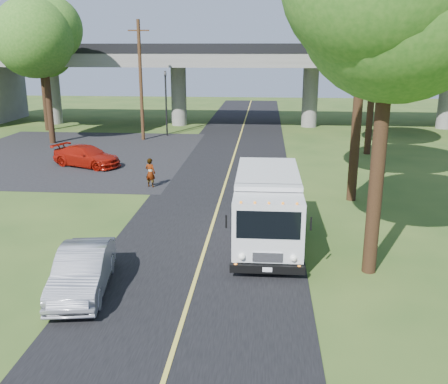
# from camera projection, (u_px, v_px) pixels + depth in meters

# --- Properties ---
(ground) EXTENTS (120.00, 120.00, 0.00)m
(ground) POSITION_uv_depth(u_px,v_px,m) (196.00, 279.00, 15.62)
(ground) COLOR #2D4B1B
(ground) RESTS_ON ground
(road) EXTENTS (7.00, 90.00, 0.02)m
(road) POSITION_uv_depth(u_px,v_px,m) (223.00, 191.00, 25.19)
(road) COLOR black
(road) RESTS_ON ground
(parking_lot) EXTENTS (16.00, 18.00, 0.01)m
(parking_lot) POSITION_uv_depth(u_px,v_px,m) (72.00, 155.00, 33.74)
(parking_lot) COLOR black
(parking_lot) RESTS_ON ground
(lane_line) EXTENTS (0.12, 90.00, 0.01)m
(lane_line) POSITION_uv_depth(u_px,v_px,m) (223.00, 190.00, 25.19)
(lane_line) COLOR gold
(lane_line) RESTS_ON road
(overpass) EXTENTS (54.00, 10.00, 7.30)m
(overpass) POSITION_uv_depth(u_px,v_px,m) (244.00, 76.00, 44.98)
(overpass) COLOR slate
(overpass) RESTS_ON ground
(traffic_signal) EXTENTS (0.18, 0.22, 5.20)m
(traffic_signal) POSITION_uv_depth(u_px,v_px,m) (166.00, 96.00, 40.10)
(traffic_signal) COLOR black
(traffic_signal) RESTS_ON ground
(utility_pole) EXTENTS (1.60, 0.26, 9.00)m
(utility_pole) POSITION_uv_depth(u_px,v_px,m) (141.00, 80.00, 37.92)
(utility_pole) COLOR #472D19
(utility_pole) RESTS_ON ground
(tree_right_far) EXTENTS (5.77, 5.67, 10.99)m
(tree_right_far) POSITION_uv_depth(u_px,v_px,m) (381.00, 26.00, 31.56)
(tree_right_far) COLOR #382314
(tree_right_far) RESTS_ON ground
(tree_left_lot) EXTENTS (5.60, 5.50, 10.50)m
(tree_left_lot) POSITION_uv_depth(u_px,v_px,m) (44.00, 34.00, 35.44)
(tree_left_lot) COLOR #382314
(tree_left_lot) RESTS_ON ground
(tree_left_far) EXTENTS (5.26, 5.16, 9.89)m
(tree_left_far) POSITION_uv_depth(u_px,v_px,m) (41.00, 42.00, 41.55)
(tree_left_far) COLOR #382314
(tree_left_far) RESTS_ON ground
(step_van) EXTENTS (2.35, 6.26, 2.62)m
(step_van) POSITION_uv_depth(u_px,v_px,m) (267.00, 206.00, 18.08)
(step_van) COLOR silver
(step_van) RESTS_ON ground
(red_sedan) EXTENTS (4.74, 3.27, 1.28)m
(red_sedan) POSITION_uv_depth(u_px,v_px,m) (87.00, 156.00, 30.25)
(red_sedan) COLOR #991409
(red_sedan) RESTS_ON ground
(silver_sedan) EXTENTS (1.99, 4.16, 1.32)m
(silver_sedan) POSITION_uv_depth(u_px,v_px,m) (83.00, 271.00, 14.66)
(silver_sedan) COLOR #999AA1
(silver_sedan) RESTS_ON ground
(pedestrian) EXTENTS (0.66, 0.54, 1.54)m
(pedestrian) POSITION_uv_depth(u_px,v_px,m) (150.00, 173.00, 25.68)
(pedestrian) COLOR gray
(pedestrian) RESTS_ON ground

